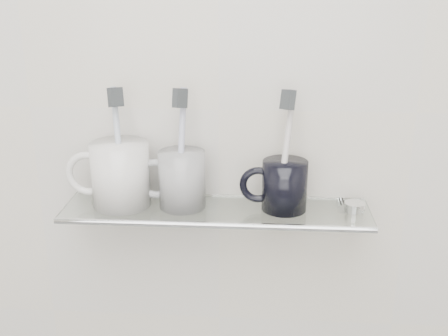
# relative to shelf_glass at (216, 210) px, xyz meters

# --- Properties ---
(wall_back) EXTENTS (2.50, 0.00, 2.50)m
(wall_back) POSITION_rel_shelf_glass_xyz_m (0.00, 0.06, 0.15)
(wall_back) COLOR beige
(wall_back) RESTS_ON ground
(shelf_glass) EXTENTS (0.50, 0.12, 0.01)m
(shelf_glass) POSITION_rel_shelf_glass_xyz_m (0.00, 0.00, 0.00)
(shelf_glass) COLOR silver
(shelf_glass) RESTS_ON wall_back
(shelf_rail) EXTENTS (0.50, 0.01, 0.01)m
(shelf_rail) POSITION_rel_shelf_glass_xyz_m (0.00, -0.06, 0.00)
(shelf_rail) COLOR silver
(shelf_rail) RESTS_ON shelf_glass
(bracket_left) EXTENTS (0.02, 0.03, 0.02)m
(bracket_left) POSITION_rel_shelf_glass_xyz_m (-0.21, 0.05, -0.01)
(bracket_left) COLOR silver
(bracket_left) RESTS_ON wall_back
(bracket_right) EXTENTS (0.02, 0.03, 0.02)m
(bracket_right) POSITION_rel_shelf_glass_xyz_m (0.21, 0.05, -0.01)
(bracket_right) COLOR silver
(bracket_right) RESTS_ON wall_back
(mug_left) EXTENTS (0.11, 0.11, 0.11)m
(mug_left) POSITION_rel_shelf_glass_xyz_m (-0.16, 0.00, 0.06)
(mug_left) COLOR white
(mug_left) RESTS_ON shelf_glass
(mug_left_handle) EXTENTS (0.08, 0.01, 0.08)m
(mug_left_handle) POSITION_rel_shelf_glass_xyz_m (-0.21, 0.00, 0.06)
(mug_left_handle) COLOR white
(mug_left_handle) RESTS_ON mug_left
(toothbrush_left) EXTENTS (0.03, 0.05, 0.19)m
(toothbrush_left) POSITION_rel_shelf_glass_xyz_m (-0.16, 0.00, 0.10)
(toothbrush_left) COLOR #A8B8D0
(toothbrush_left) RESTS_ON mug_left
(bristles_left) EXTENTS (0.03, 0.03, 0.03)m
(bristles_left) POSITION_rel_shelf_glass_xyz_m (-0.16, 0.00, 0.19)
(bristles_left) COLOR #2F3335
(bristles_left) RESTS_ON toothbrush_left
(mug_center) EXTENTS (0.08, 0.08, 0.09)m
(mug_center) POSITION_rel_shelf_glass_xyz_m (-0.06, 0.00, 0.05)
(mug_center) COLOR white
(mug_center) RESTS_ON shelf_glass
(mug_center_handle) EXTENTS (0.07, 0.01, 0.07)m
(mug_center_handle) POSITION_rel_shelf_glass_xyz_m (-0.10, 0.00, 0.05)
(mug_center_handle) COLOR white
(mug_center_handle) RESTS_ON mug_center
(toothbrush_center) EXTENTS (0.02, 0.05, 0.19)m
(toothbrush_center) POSITION_rel_shelf_glass_xyz_m (-0.06, 0.00, 0.10)
(toothbrush_center) COLOR #AAADD6
(toothbrush_center) RESTS_ON mug_center
(bristles_center) EXTENTS (0.02, 0.03, 0.03)m
(bristles_center) POSITION_rel_shelf_glass_xyz_m (-0.06, 0.00, 0.19)
(bristles_center) COLOR #2F3335
(bristles_center) RESTS_ON toothbrush_center
(mug_right) EXTENTS (0.09, 0.09, 0.08)m
(mug_right) POSITION_rel_shelf_glass_xyz_m (0.11, 0.00, 0.04)
(mug_right) COLOR black
(mug_right) RESTS_ON shelf_glass
(mug_right_handle) EXTENTS (0.06, 0.01, 0.06)m
(mug_right_handle) POSITION_rel_shelf_glass_xyz_m (0.07, 0.00, 0.04)
(mug_right_handle) COLOR black
(mug_right_handle) RESTS_ON mug_right
(toothbrush_right) EXTENTS (0.03, 0.06, 0.19)m
(toothbrush_right) POSITION_rel_shelf_glass_xyz_m (0.11, 0.00, 0.10)
(toothbrush_right) COLOR beige
(toothbrush_right) RESTS_ON mug_right
(bristles_right) EXTENTS (0.03, 0.03, 0.03)m
(bristles_right) POSITION_rel_shelf_glass_xyz_m (0.11, 0.00, 0.19)
(bristles_right) COLOR #2F3335
(bristles_right) RESTS_ON toothbrush_right
(chrome_cap) EXTENTS (0.03, 0.03, 0.01)m
(chrome_cap) POSITION_rel_shelf_glass_xyz_m (0.22, 0.00, 0.01)
(chrome_cap) COLOR silver
(chrome_cap) RESTS_ON shelf_glass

